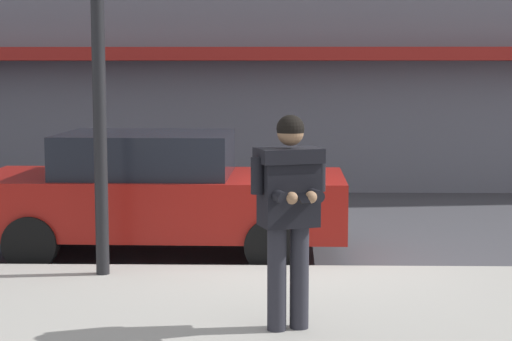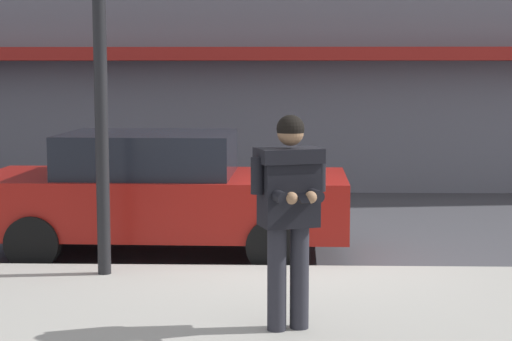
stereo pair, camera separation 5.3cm
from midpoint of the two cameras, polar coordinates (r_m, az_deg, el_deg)
name	(u,v)px [view 1 (the left image)]	position (r m, az deg, el deg)	size (l,w,h in m)	color
ground_plane	(285,273)	(9.83, 1.82, -6.86)	(80.00, 80.00, 0.00)	#3D3D42
curb_paint_line	(373,272)	(9.94, 7.64, -6.75)	(28.00, 0.12, 0.01)	silver
parked_sedan_mid	(159,193)	(10.67, -6.66, -1.50)	(4.54, 2.01, 1.54)	maroon
man_texting_on_phone	(289,199)	(7.06, 2.00, -1.88)	(0.62, 0.65, 1.81)	#23232B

